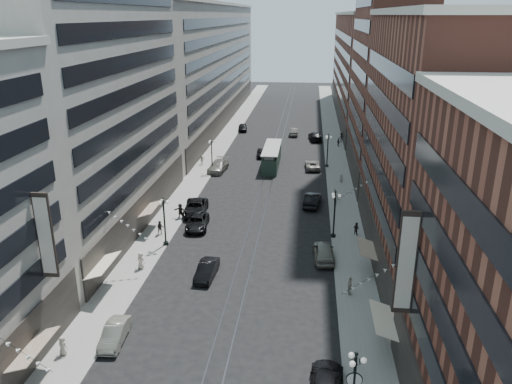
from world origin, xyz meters
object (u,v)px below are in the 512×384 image
at_px(pedestrian_9, 341,137).
at_px(car_9, 243,127).
at_px(car_8, 218,166).
at_px(pedestrian_6, 202,160).
at_px(pedestrian_1, 63,346).
at_px(car_11, 312,165).
at_px(car_1, 115,334).
at_px(pedestrian_4, 350,286).
at_px(pedestrian_8, 341,179).
at_px(streetcar, 272,157).
at_px(car_3, 325,384).
at_px(car_5, 207,270).
at_px(pedestrian_2, 160,228).
at_px(car_4, 324,252).
at_px(pedestrian_7, 356,228).
at_px(lamppost_sw_far, 164,220).
at_px(lamppost_se_far, 334,213).
at_px(car_10, 312,200).
at_px(lamppost_se_mid, 328,149).
at_px(car_12, 315,136).
at_px(car_7, 196,208).
at_px(car_2, 197,222).
at_px(car_14, 294,132).
at_px(lamppost_sw_mid, 212,154).
at_px(pedestrian_extra_1, 141,260).
at_px(car_13, 262,153).
at_px(pedestrian_extra_2, 338,142).
at_px(pedestrian_5, 180,211).

bearing_deg(pedestrian_9, car_9, 179.50).
relative_size(car_8, pedestrian_6, 3.58).
xyz_separation_m(pedestrian_1, car_11, (18.38, 50.09, -0.21)).
bearing_deg(car_1, pedestrian_4, 21.51).
bearing_deg(pedestrian_8, streetcar, -55.05).
bearing_deg(car_9, car_3, -84.93).
xyz_separation_m(car_5, pedestrian_2, (-7.20, 8.86, 0.23)).
bearing_deg(car_4, car_8, -64.10).
distance_m(car_1, pedestrian_7, 29.91).
xyz_separation_m(lamppost_sw_far, lamppost_se_far, (18.40, 4.00, 0.00)).
height_order(car_1, pedestrian_1, pedestrian_1).
distance_m(lamppost_se_far, car_10, 10.46).
relative_size(car_1, car_9, 0.94).
bearing_deg(lamppost_sw_far, car_5, -47.21).
bearing_deg(lamppost_se_mid, car_11, -154.73).
distance_m(car_4, pedestrian_2, 18.95).
bearing_deg(car_1, car_5, 61.01).
bearing_deg(car_12, lamppost_se_far, 85.57).
relative_size(car_5, pedestrian_1, 2.98).
bearing_deg(lamppost_se_mid, car_7, -127.30).
xyz_separation_m(lamppost_se_mid, pedestrian_6, (-20.93, -1.07, -2.10)).
relative_size(lamppost_se_far, car_2, 1.04).
xyz_separation_m(car_4, car_8, (-16.40, 29.42, -0.02)).
bearing_deg(car_14, lamppost_sw_mid, 65.74).
bearing_deg(car_8, car_9, 95.31).
distance_m(car_3, pedestrian_9, 70.60).
bearing_deg(car_10, car_8, -34.78).
distance_m(streetcar, car_3, 53.40).
distance_m(lamppost_sw_mid, pedestrian_9, 31.25).
distance_m(car_9, pedestrian_7, 56.60).
bearing_deg(car_3, car_5, -47.05).
bearing_deg(pedestrian_8, pedestrian_extra_1, 36.13).
bearing_deg(car_9, car_14, -21.10).
bearing_deg(car_11, pedestrian_6, -3.67).
distance_m(lamppost_se_far, pedestrian_extra_1, 21.69).
bearing_deg(lamppost_se_far, car_13, 108.91).
bearing_deg(car_3, pedestrian_7, -92.97).
xyz_separation_m(car_8, car_10, (15.20, -14.03, 0.00)).
height_order(car_1, car_5, car_5).
bearing_deg(car_3, pedestrian_extra_2, -87.44).
relative_size(lamppost_sw_far, car_11, 1.09).
distance_m(pedestrian_2, car_14, 54.01).
xyz_separation_m(car_7, car_14, (10.86, 45.36, -0.05)).
height_order(car_10, car_11, car_10).
relative_size(car_1, pedestrian_extra_2, 2.72).
bearing_deg(streetcar, pedestrian_5, -111.50).
height_order(pedestrian_1, car_12, pedestrian_1).
relative_size(lamppost_sw_far, car_8, 0.92).
height_order(pedestrian_4, pedestrian_8, pedestrian_4).
bearing_deg(lamppost_sw_far, car_9, 89.21).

